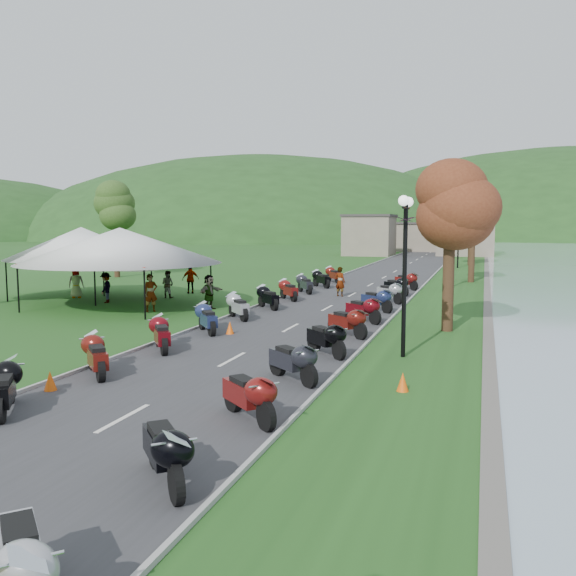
% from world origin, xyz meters
% --- Properties ---
extents(road, '(7.00, 120.00, 0.02)m').
position_xyz_m(road, '(0.00, 40.00, 0.01)').
color(road, '#39393C').
rests_on(road, ground).
extents(hills_backdrop, '(360.00, 120.00, 76.00)m').
position_xyz_m(hills_backdrop, '(0.00, 200.00, 0.00)').
color(hills_backdrop, '#285621').
rests_on(hills_backdrop, ground).
extents(far_building, '(18.00, 16.00, 5.00)m').
position_xyz_m(far_building, '(-2.00, 85.00, 2.50)').
color(far_building, gray).
rests_on(far_building, ground).
extents(moto_row_left, '(2.60, 51.11, 1.10)m').
position_xyz_m(moto_row_left, '(-2.80, 16.48, 0.55)').
color(moto_row_left, '#331411').
rests_on(moto_row_left, ground).
extents(moto_row_right, '(2.60, 39.72, 1.10)m').
position_xyz_m(moto_row_right, '(2.57, 19.20, 0.55)').
color(moto_row_right, '#331411').
rests_on(moto_row_right, ground).
extents(vendor_tent_main, '(6.80, 6.80, 4.00)m').
position_xyz_m(vendor_tent_main, '(-10.17, 25.56, 2.00)').
color(vendor_tent_main, white).
rests_on(vendor_tent_main, ground).
extents(vendor_tent_side, '(5.57, 5.57, 4.00)m').
position_xyz_m(vendor_tent_side, '(-14.33, 28.05, 2.00)').
color(vendor_tent_side, white).
rests_on(vendor_tent_side, ground).
extents(tree_lakeside, '(2.78, 2.78, 7.73)m').
position_xyz_m(tree_lakeside, '(6.05, 23.22, 3.86)').
color(tree_lakeside, '#3E6324').
rests_on(tree_lakeside, ground).
extents(pedestrian_a, '(0.80, 0.81, 1.81)m').
position_xyz_m(pedestrian_a, '(-7.75, 24.31, 0.00)').
color(pedestrian_a, slate).
rests_on(pedestrian_a, ground).
extents(pedestrian_b, '(0.79, 0.49, 1.55)m').
position_xyz_m(pedestrian_b, '(-9.65, 29.37, 0.00)').
color(pedestrian_b, slate).
rests_on(pedestrian_b, ground).
extents(pedestrian_c, '(0.72, 1.13, 1.63)m').
position_xyz_m(pedestrian_c, '(-11.73, 26.47, 0.00)').
color(pedestrian_c, slate).
rests_on(pedestrian_c, ground).
extents(traffic_cone_near, '(0.33, 0.33, 0.52)m').
position_xyz_m(traffic_cone_near, '(-3.00, 11.34, 0.26)').
color(traffic_cone_near, '#F2590C').
rests_on(traffic_cone_near, ground).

